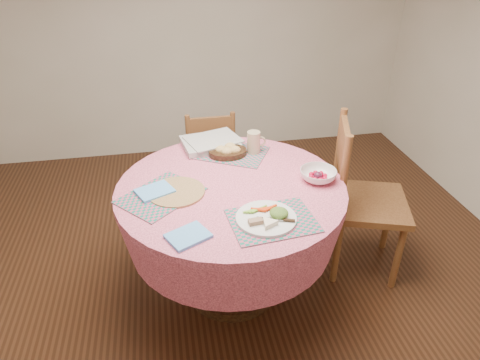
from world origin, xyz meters
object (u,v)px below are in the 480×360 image
object	(u,v)px
fruit_bowl	(318,175)
bread_bowl	(228,151)
chair_back	(210,157)
chair_right	(361,196)
dining_table	(231,215)
dinner_plate	(268,217)
latte_mug	(254,142)
wicker_trivet	(176,192)

from	to	relation	value
fruit_bowl	bread_bowl	bearing A→B (deg)	139.72
chair_back	fruit_bowl	distance (m)	1.14
chair_right	bread_bowl	bearing A→B (deg)	90.43
dining_table	chair_right	xyz separation A→B (m)	(0.82, 0.09, -0.03)
chair_back	fruit_bowl	world-z (taller)	chair_back
dinner_plate	latte_mug	size ratio (longest dim) A/B	2.16
dining_table	bread_bowl	xyz separation A→B (m)	(0.04, 0.34, 0.23)
chair_right	bread_bowl	size ratio (longest dim) A/B	4.41
fruit_bowl	wicker_trivet	bearing A→B (deg)	179.17
bread_bowl	dinner_plate	bearing A→B (deg)	-83.54
bread_bowl	fruit_bowl	size ratio (longest dim) A/B	0.99
chair_back	dinner_plate	size ratio (longest dim) A/B	2.89
chair_right	fruit_bowl	world-z (taller)	chair_right
dining_table	chair_back	distance (m)	0.95
wicker_trivet	latte_mug	distance (m)	0.62
wicker_trivet	latte_mug	xyz separation A→B (m)	(0.50, 0.37, 0.07)
dining_table	chair_right	size ratio (longest dim) A/B	1.22
chair_back	dinner_plate	xyz separation A→B (m)	(0.12, -1.29, 0.33)
dining_table	latte_mug	distance (m)	0.49
bread_bowl	fruit_bowl	xyz separation A→B (m)	(0.44, -0.37, -0.00)
dining_table	chair_right	distance (m)	0.83
dining_table	bread_bowl	world-z (taller)	bread_bowl
dining_table	dinner_plate	distance (m)	0.42
dining_table	wicker_trivet	bearing A→B (deg)	-176.49
dining_table	wicker_trivet	distance (m)	0.36
chair_back	latte_mug	world-z (taller)	latte_mug
wicker_trivet	chair_right	bearing A→B (deg)	5.50
bread_bowl	latte_mug	bearing A→B (deg)	4.47
chair_right	latte_mug	xyz separation A→B (m)	(-0.62, 0.27, 0.29)
fruit_bowl	latte_mug	bearing A→B (deg)	125.62
dining_table	dinner_plate	bearing A→B (deg)	-71.18
chair_right	chair_back	bearing A→B (deg)	62.51
chair_right	fruit_bowl	bearing A→B (deg)	127.51
dinner_plate	bread_bowl	distance (m)	0.69
dinner_plate	bread_bowl	world-z (taller)	bread_bowl
chair_right	chair_back	xyz separation A→B (m)	(-0.83, 0.85, -0.09)
wicker_trivet	bread_bowl	bearing A→B (deg)	47.30
wicker_trivet	fruit_bowl	distance (m)	0.77
chair_right	latte_mug	world-z (taller)	chair_right
wicker_trivet	dinner_plate	xyz separation A→B (m)	(0.41, -0.33, 0.01)
latte_mug	fruit_bowl	bearing A→B (deg)	-54.38
wicker_trivet	fruit_bowl	size ratio (longest dim) A/B	1.29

